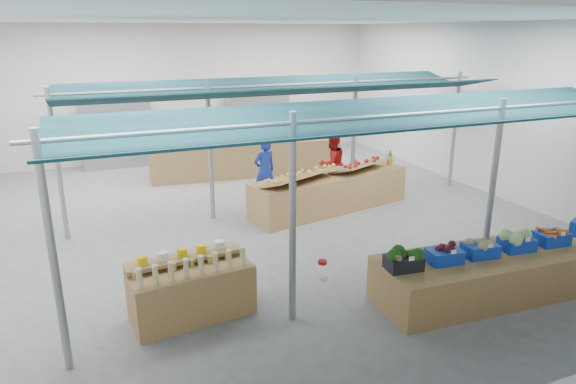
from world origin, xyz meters
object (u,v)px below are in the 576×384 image
at_px(bottle_shelf, 191,289).
at_px(vendor_right, 332,164).
at_px(fruit_counter, 330,192).
at_px(veg_counter, 487,275).
at_px(vendor_left, 265,171).

relative_size(bottle_shelf, vendor_right, 1.14).
bearing_deg(vendor_right, bottle_shelf, 32.49).
height_order(bottle_shelf, fruit_counter, bottle_shelf).
distance_m(veg_counter, vendor_left, 5.88).
xyz_separation_m(bottle_shelf, fruit_counter, (3.97, 3.36, -0.00)).
xyz_separation_m(veg_counter, vendor_left, (-1.63, 5.63, 0.44)).
xyz_separation_m(veg_counter, fruit_counter, (-0.43, 4.53, 0.07)).
bearing_deg(fruit_counter, bottle_shelf, -151.57).
distance_m(bottle_shelf, vendor_left, 5.26).
height_order(bottle_shelf, veg_counter, bottle_shelf).
bearing_deg(vendor_left, bottle_shelf, 46.35).
relative_size(bottle_shelf, vendor_left, 1.14).
bearing_deg(fruit_counter, veg_counter, -96.31).
bearing_deg(vendor_right, veg_counter, 76.53).
height_order(bottle_shelf, vendor_right, vendor_right).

